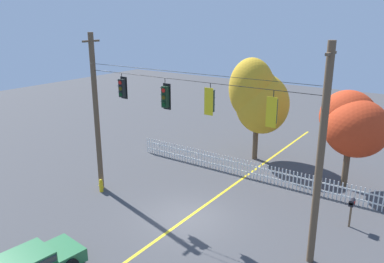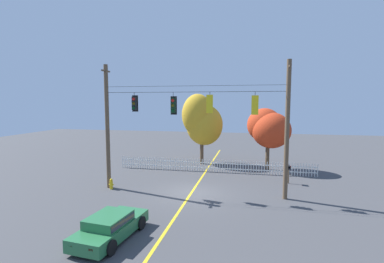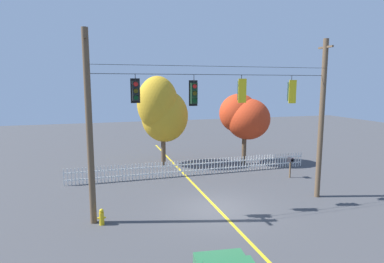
% 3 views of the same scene
% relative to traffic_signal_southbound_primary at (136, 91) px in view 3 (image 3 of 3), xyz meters
% --- Properties ---
extents(ground, '(80.00, 80.00, 0.00)m').
position_rel_traffic_signal_southbound_primary_xyz_m(ground, '(4.02, -0.01, -6.07)').
color(ground, '#424244').
extents(lane_centerline_stripe, '(0.16, 36.00, 0.01)m').
position_rel_traffic_signal_southbound_primary_xyz_m(lane_centerline_stripe, '(4.02, -0.01, -6.06)').
color(lane_centerline_stripe, gold).
rests_on(lane_centerline_stripe, ground).
extents(signal_support_span, '(12.50, 1.10, 8.77)m').
position_rel_traffic_signal_southbound_primary_xyz_m(signal_support_span, '(4.02, -0.01, -1.61)').
color(signal_support_span, brown).
rests_on(signal_support_span, ground).
extents(traffic_signal_southbound_primary, '(0.43, 0.38, 1.32)m').
position_rel_traffic_signal_southbound_primary_xyz_m(traffic_signal_southbound_primary, '(0.00, 0.00, 0.00)').
color(traffic_signal_southbound_primary, black).
extents(traffic_signal_northbound_secondary, '(0.43, 0.38, 1.51)m').
position_rel_traffic_signal_southbound_primary_xyz_m(traffic_signal_northbound_secondary, '(2.77, 0.00, -0.13)').
color(traffic_signal_northbound_secondary, black).
extents(traffic_signal_eastbound_side, '(0.43, 0.38, 1.38)m').
position_rel_traffic_signal_southbound_primary_xyz_m(traffic_signal_eastbound_side, '(5.25, -0.02, -0.02)').
color(traffic_signal_eastbound_side, black).
extents(traffic_signal_westbound_side, '(0.43, 0.38, 1.46)m').
position_rel_traffic_signal_southbound_primary_xyz_m(traffic_signal_westbound_side, '(8.13, -0.02, -0.09)').
color(traffic_signal_westbound_side, black).
extents(white_picket_fence, '(17.34, 0.06, 1.10)m').
position_rel_traffic_signal_southbound_primary_xyz_m(white_picket_fence, '(4.72, 6.16, -5.51)').
color(white_picket_fence, silver).
rests_on(white_picket_fence, ground).
extents(autumn_maple_near_fence, '(4.03, 3.44, 6.98)m').
position_rel_traffic_signal_southbound_primary_xyz_m(autumn_maple_near_fence, '(3.05, 9.51, -1.75)').
color(autumn_maple_near_fence, brown).
rests_on(autumn_maple_near_fence, ground).
extents(autumn_maple_mid, '(3.93, 3.54, 5.61)m').
position_rel_traffic_signal_southbound_primary_xyz_m(autumn_maple_mid, '(9.46, 8.30, -2.27)').
color(autumn_maple_mid, brown).
rests_on(autumn_maple_mid, ground).
extents(fire_hydrant, '(0.38, 0.22, 0.76)m').
position_rel_traffic_signal_southbound_primary_xyz_m(fire_hydrant, '(-1.72, -0.36, -5.69)').
color(fire_hydrant, gold).
rests_on(fire_hydrant, ground).
extents(roadside_mailbox, '(0.25, 0.44, 1.43)m').
position_rel_traffic_signal_southbound_primary_xyz_m(roadside_mailbox, '(10.78, 3.68, -4.90)').
color(roadside_mailbox, brown).
rests_on(roadside_mailbox, ground).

